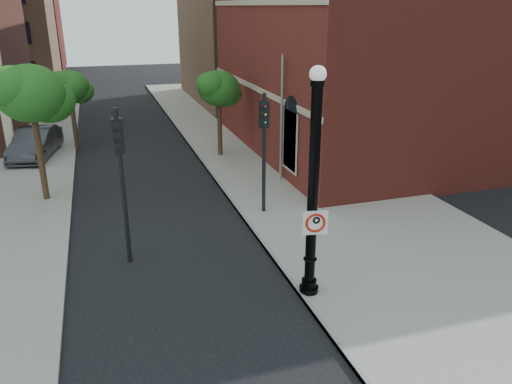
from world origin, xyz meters
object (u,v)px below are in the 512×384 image
object	(u,v)px
no_parking_sign	(315,223)
traffic_signal_left	(120,162)
lamppost	(313,199)
traffic_signal_right	(264,135)
parked_car	(35,143)

from	to	relation	value
no_parking_sign	traffic_signal_left	xyz separation A→B (m)	(-4.49, 3.56, 0.98)
lamppost	traffic_signal_left	size ratio (longest dim) A/B	1.28
traffic_signal_left	traffic_signal_right	bearing A→B (deg)	17.20
parked_car	lamppost	bearing A→B (deg)	-52.61
no_parking_sign	parked_car	size ratio (longest dim) A/B	0.14
lamppost	traffic_signal_right	bearing A→B (deg)	83.78
lamppost	parked_car	world-z (taller)	lamppost
parked_car	traffic_signal_right	size ratio (longest dim) A/B	1.04
traffic_signal_left	lamppost	bearing A→B (deg)	-44.56
no_parking_sign	traffic_signal_left	bearing A→B (deg)	152.34
no_parking_sign	traffic_signal_left	size ratio (longest dim) A/B	0.14
lamppost	parked_car	size ratio (longest dim) A/B	1.29
no_parking_sign	parked_car	bearing A→B (deg)	127.24
traffic_signal_left	traffic_signal_right	xyz separation A→B (m)	(5.08, 2.30, -0.14)
parked_car	traffic_signal_left	size ratio (longest dim) A/B	0.99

